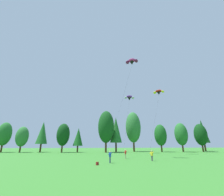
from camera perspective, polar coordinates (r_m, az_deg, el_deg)
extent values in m
cylinder|color=#472D19|center=(67.04, -36.64, -15.22)|extent=(0.56, 0.56, 2.60)
ellipsoid|color=#236628|center=(67.13, -35.87, -11.02)|extent=(4.60, 4.60, 8.13)
cylinder|color=#472D19|center=(62.80, -31.76, -16.28)|extent=(0.52, 0.52, 2.19)
ellipsoid|color=#2D7033|center=(62.83, -31.15, -12.48)|extent=(4.16, 4.16, 6.87)
cylinder|color=#472D19|center=(60.91, -25.71, -16.88)|extent=(0.58, 0.58, 2.79)
cone|color=#236628|center=(61.04, -25.05, -11.87)|extent=(3.96, 3.96, 7.95)
cylinder|color=#472D19|center=(56.55, -18.65, -17.90)|extent=(0.55, 0.55, 2.45)
ellipsoid|color=#0F3D14|center=(56.63, -18.18, -13.15)|extent=(4.44, 4.44, 7.68)
cylinder|color=#472D19|center=(56.22, -13.09, -18.49)|extent=(0.52, 0.52, 2.16)
cone|color=#19561E|center=(56.26, -12.80, -14.27)|extent=(3.43, 3.43, 6.15)
cylinder|color=#472D19|center=(53.87, -2.37, -18.20)|extent=(0.65, 0.65, 3.60)
ellipsoid|color=#144719|center=(54.21, -2.28, -10.87)|extent=(5.68, 5.68, 11.27)
cylinder|color=#472D19|center=(56.85, 1.55, -18.34)|extent=(0.62, 0.62, 3.25)
cone|color=#236628|center=(57.08, 1.50, -12.05)|extent=(4.35, 4.35, 9.26)
cylinder|color=#472D19|center=(60.74, 8.40, -17.84)|extent=(0.67, 0.67, 3.82)
ellipsoid|color=#2D7033|center=(61.10, 8.09, -10.94)|extent=(5.91, 5.91, 11.95)
cylinder|color=#472D19|center=(60.59, 18.49, -17.80)|extent=(0.55, 0.55, 2.49)
ellipsoid|color=#19561E|center=(60.67, 18.05, -13.29)|extent=(4.49, 4.49, 7.81)
cylinder|color=#472D19|center=(63.03, 25.51, -16.94)|extent=(0.56, 0.56, 2.62)
ellipsoid|color=#236628|center=(63.13, 24.91, -12.40)|extent=(4.62, 4.62, 8.21)
cylinder|color=#472D19|center=(66.68, 31.45, -16.09)|extent=(0.56, 0.56, 2.55)
ellipsoid|color=#0F3D14|center=(66.76, 30.78, -11.93)|extent=(4.55, 4.55, 7.98)
cylinder|color=#472D19|center=(74.13, 32.07, -15.59)|extent=(0.62, 0.62, 3.27)
cone|color=#144719|center=(74.31, 31.29, -10.80)|extent=(4.37, 4.37, 9.31)
cylinder|color=navy|center=(23.97, -0.84, -22.66)|extent=(0.17, 0.17, 0.84)
cylinder|color=navy|center=(24.16, -0.68, -22.62)|extent=(0.17, 0.17, 0.84)
cube|color=blue|center=(24.01, -0.76, -20.93)|extent=(0.37, 0.44, 0.60)
sphere|color=tan|center=(23.98, -0.75, -19.88)|extent=(0.22, 0.22, 0.22)
cylinder|color=blue|center=(23.77, -0.94, -20.58)|extent=(0.52, 0.29, 0.35)
cylinder|color=blue|center=(24.23, -0.57, -20.52)|extent=(0.52, 0.29, 0.35)
cylinder|color=gray|center=(30.88, 5.22, -21.40)|extent=(0.14, 0.14, 0.84)
cylinder|color=gray|center=(31.07, 5.17, -21.37)|extent=(0.14, 0.14, 0.84)
cube|color=red|center=(30.93, 5.16, -20.06)|extent=(0.27, 0.40, 0.60)
sphere|color=tan|center=(30.91, 5.14, -19.24)|extent=(0.22, 0.22, 0.22)
cylinder|color=red|center=(30.69, 5.21, -19.78)|extent=(0.53, 0.12, 0.35)
cylinder|color=red|center=(31.16, 5.09, -19.74)|extent=(0.53, 0.12, 0.35)
cylinder|color=#4C4C51|center=(27.72, 15.24, -21.38)|extent=(0.17, 0.17, 0.84)
cylinder|color=#4C4C51|center=(27.86, 14.94, -21.38)|extent=(0.17, 0.17, 0.84)
cube|color=yellow|center=(27.74, 14.97, -19.90)|extent=(0.36, 0.44, 0.60)
sphere|color=tan|center=(27.72, 14.90, -18.99)|extent=(0.22, 0.22, 0.22)
cylinder|color=yellow|center=(27.56, 15.30, -19.56)|extent=(0.52, 0.27, 0.35)
cylinder|color=yellow|center=(27.91, 14.59, -19.58)|extent=(0.52, 0.27, 0.35)
ellipsoid|color=#D12893|center=(39.11, 7.57, 14.04)|extent=(2.18, 1.96, 0.93)
ellipsoid|color=#66144C|center=(38.80, 9.26, 13.85)|extent=(1.23, 1.37, 1.08)
ellipsoid|color=#66144C|center=(39.13, 5.93, 13.42)|extent=(1.34, 1.38, 1.08)
cone|color=black|center=(38.86, 7.64, 13.08)|extent=(1.34, 1.34, 0.86)
cylinder|color=black|center=(30.11, 4.20, 0.22)|extent=(6.67, 8.47, 20.17)
ellipsoid|color=purple|center=(53.17, 6.65, 0.51)|extent=(2.11, 1.58, 1.01)
ellipsoid|color=silver|center=(53.34, 8.04, 0.09)|extent=(1.25, 1.34, 1.20)
ellipsoid|color=silver|center=(52.80, 5.28, 0.17)|extent=(1.28, 1.34, 1.20)
cone|color=black|center=(53.06, 6.65, -0.36)|extent=(1.19, 1.19, 1.01)
cylinder|color=black|center=(41.39, 5.88, -7.61)|extent=(6.07, 19.10, 15.90)
ellipsoid|color=red|center=(50.38, 17.40, 2.56)|extent=(2.41, 2.26, 0.95)
ellipsoid|color=yellow|center=(50.10, 18.82, 2.38)|extent=(1.44, 1.46, 1.13)
ellipsoid|color=yellow|center=(50.47, 16.06, 1.98)|extent=(1.48, 1.52, 1.13)
cone|color=black|center=(50.26, 17.51, 1.70)|extent=(1.54, 1.54, 0.95)
cylinder|color=black|center=(38.24, 16.45, -5.93)|extent=(10.72, 17.53, 16.25)
cube|color=maroon|center=(21.87, -5.65, -23.68)|extent=(0.40, 0.37, 0.40)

